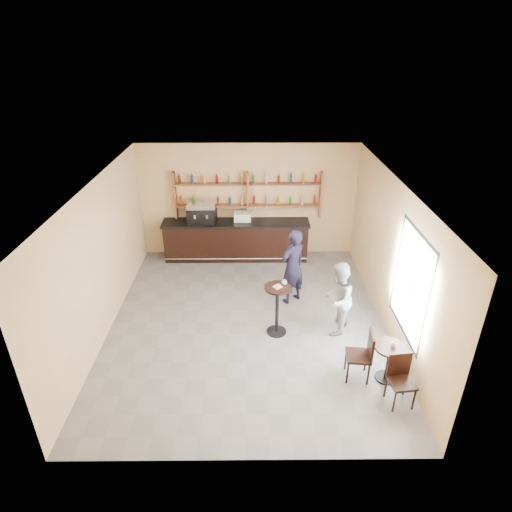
{
  "coord_description": "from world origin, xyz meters",
  "views": [
    {
      "loc": [
        0.13,
        -7.82,
        5.7
      ],
      "look_at": [
        0.2,
        0.8,
        1.25
      ],
      "focal_mm": 30.0,
      "sensor_mm": 36.0,
      "label": 1
    }
  ],
  "objects_px": {
    "cafe_table": "(388,363)",
    "patron_second": "(338,299)",
    "espresso_machine": "(202,213)",
    "bar_counter": "(236,240)",
    "chair_west": "(358,355)",
    "man_main": "(293,267)",
    "chair_south": "(402,382)",
    "pedestal_table": "(277,310)",
    "pastry_case": "(242,217)"
  },
  "relations": [
    {
      "from": "cafe_table",
      "to": "patron_second",
      "type": "xyz_separation_m",
      "value": [
        -0.71,
        1.45,
        0.45
      ]
    },
    {
      "from": "pastry_case",
      "to": "patron_second",
      "type": "relative_size",
      "value": 0.29
    },
    {
      "from": "pedestal_table",
      "to": "chair_south",
      "type": "bearing_deg",
      "value": -45.03
    },
    {
      "from": "cafe_table",
      "to": "patron_second",
      "type": "bearing_deg",
      "value": 115.89
    },
    {
      "from": "cafe_table",
      "to": "chair_west",
      "type": "bearing_deg",
      "value": 174.81
    },
    {
      "from": "bar_counter",
      "to": "pastry_case",
      "type": "bearing_deg",
      "value": 0.0
    },
    {
      "from": "cafe_table",
      "to": "patron_second",
      "type": "relative_size",
      "value": 0.45
    },
    {
      "from": "espresso_machine",
      "to": "cafe_table",
      "type": "relative_size",
      "value": 1.02
    },
    {
      "from": "pedestal_table",
      "to": "cafe_table",
      "type": "height_order",
      "value": "pedestal_table"
    },
    {
      "from": "bar_counter",
      "to": "pastry_case",
      "type": "relative_size",
      "value": 8.71
    },
    {
      "from": "bar_counter",
      "to": "chair_south",
      "type": "height_order",
      "value": "bar_counter"
    },
    {
      "from": "chair_south",
      "to": "pastry_case",
      "type": "bearing_deg",
      "value": 109.43
    },
    {
      "from": "cafe_table",
      "to": "chair_west",
      "type": "height_order",
      "value": "chair_west"
    },
    {
      "from": "pastry_case",
      "to": "pedestal_table",
      "type": "relative_size",
      "value": 0.41
    },
    {
      "from": "cafe_table",
      "to": "chair_south",
      "type": "xyz_separation_m",
      "value": [
        0.05,
        -0.6,
        0.1
      ]
    },
    {
      "from": "chair_west",
      "to": "bar_counter",
      "type": "bearing_deg",
      "value": -147.71
    },
    {
      "from": "pedestal_table",
      "to": "cafe_table",
      "type": "bearing_deg",
      "value": -35.81
    },
    {
      "from": "man_main",
      "to": "chair_south",
      "type": "distance_m",
      "value": 3.66
    },
    {
      "from": "man_main",
      "to": "chair_south",
      "type": "height_order",
      "value": "man_main"
    },
    {
      "from": "man_main",
      "to": "patron_second",
      "type": "distance_m",
      "value": 1.48
    },
    {
      "from": "pastry_case",
      "to": "man_main",
      "type": "height_order",
      "value": "man_main"
    },
    {
      "from": "patron_second",
      "to": "cafe_table",
      "type": "bearing_deg",
      "value": 52.12
    },
    {
      "from": "espresso_machine",
      "to": "man_main",
      "type": "bearing_deg",
      "value": -37.68
    },
    {
      "from": "pastry_case",
      "to": "chair_south",
      "type": "xyz_separation_m",
      "value": [
        2.8,
        -5.54,
        -0.77
      ]
    },
    {
      "from": "pastry_case",
      "to": "patron_second",
      "type": "distance_m",
      "value": 4.06
    },
    {
      "from": "patron_second",
      "to": "chair_south",
      "type": "bearing_deg",
      "value": 46.43
    },
    {
      "from": "chair_west",
      "to": "patron_second",
      "type": "bearing_deg",
      "value": -167.46
    },
    {
      "from": "pastry_case",
      "to": "cafe_table",
      "type": "xyz_separation_m",
      "value": [
        2.75,
        -4.94,
        -0.87
      ]
    },
    {
      "from": "bar_counter",
      "to": "pedestal_table",
      "type": "bearing_deg",
      "value": -74.47
    },
    {
      "from": "pastry_case",
      "to": "espresso_machine",
      "type": "bearing_deg",
      "value": 176.75
    },
    {
      "from": "bar_counter",
      "to": "cafe_table",
      "type": "height_order",
      "value": "bar_counter"
    },
    {
      "from": "pastry_case",
      "to": "chair_south",
      "type": "bearing_deg",
      "value": -66.38
    },
    {
      "from": "espresso_machine",
      "to": "pastry_case",
      "type": "distance_m",
      "value": 1.12
    },
    {
      "from": "bar_counter",
      "to": "chair_west",
      "type": "relative_size",
      "value": 4.03
    },
    {
      "from": "pastry_case",
      "to": "chair_west",
      "type": "bearing_deg",
      "value": -68.96
    },
    {
      "from": "pedestal_table",
      "to": "chair_west",
      "type": "distance_m",
      "value": 1.97
    },
    {
      "from": "espresso_machine",
      "to": "man_main",
      "type": "distance_m",
      "value": 3.28
    },
    {
      "from": "chair_south",
      "to": "chair_west",
      "type": "bearing_deg",
      "value": 125.27
    },
    {
      "from": "cafe_table",
      "to": "patron_second",
      "type": "height_order",
      "value": "patron_second"
    },
    {
      "from": "pedestal_table",
      "to": "man_main",
      "type": "height_order",
      "value": "man_main"
    },
    {
      "from": "chair_west",
      "to": "man_main",
      "type": "bearing_deg",
      "value": -152.89
    },
    {
      "from": "espresso_machine",
      "to": "chair_south",
      "type": "distance_m",
      "value": 6.84
    },
    {
      "from": "cafe_table",
      "to": "chair_south",
      "type": "bearing_deg",
      "value": -85.24
    },
    {
      "from": "cafe_table",
      "to": "espresso_machine",
      "type": "bearing_deg",
      "value": 128.07
    },
    {
      "from": "espresso_machine",
      "to": "cafe_table",
      "type": "xyz_separation_m",
      "value": [
        3.87,
        -4.94,
        -1.01
      ]
    },
    {
      "from": "chair_west",
      "to": "espresso_machine",
      "type": "bearing_deg",
      "value": -139.64
    },
    {
      "from": "man_main",
      "to": "chair_west",
      "type": "height_order",
      "value": "man_main"
    },
    {
      "from": "pastry_case",
      "to": "pedestal_table",
      "type": "distance_m",
      "value": 3.67
    },
    {
      "from": "bar_counter",
      "to": "pedestal_table",
      "type": "height_order",
      "value": "pedestal_table"
    },
    {
      "from": "patron_second",
      "to": "man_main",
      "type": "bearing_deg",
      "value": -118.88
    }
  ]
}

